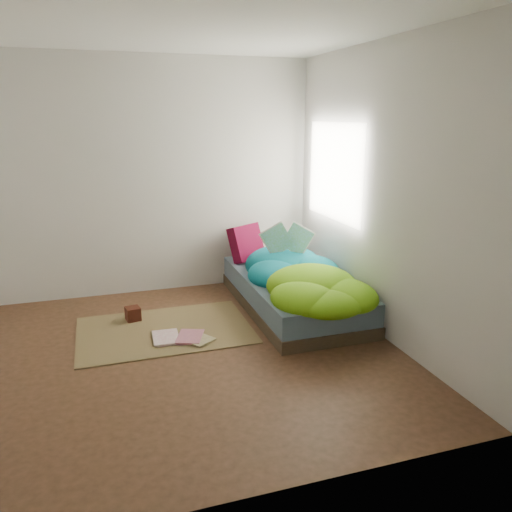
{
  "coord_description": "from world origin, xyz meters",
  "views": [
    {
      "loc": [
        -0.66,
        -3.86,
        1.96
      ],
      "look_at": [
        0.82,
        0.75,
        0.6
      ],
      "focal_mm": 35.0,
      "sensor_mm": 36.0,
      "label": 1
    }
  ],
  "objects": [
    {
      "name": "ground",
      "position": [
        0.0,
        0.0,
        0.0
      ],
      "size": [
        3.5,
        3.5,
        0.0
      ],
      "primitive_type": "cube",
      "color": "#3E2918",
      "rests_on": "ground"
    },
    {
      "name": "room_walls",
      "position": [
        0.01,
        0.01,
        1.63
      ],
      "size": [
        3.54,
        3.54,
        2.62
      ],
      "color": "silver",
      "rests_on": "ground"
    },
    {
      "name": "bed",
      "position": [
        1.22,
        0.72,
        0.17
      ],
      "size": [
        1.0,
        2.0,
        0.34
      ],
      "color": "#33271C",
      "rests_on": "ground"
    },
    {
      "name": "duvet",
      "position": [
        1.22,
        0.5,
        0.51
      ],
      "size": [
        0.96,
        1.84,
        0.34
      ],
      "primitive_type": null,
      "color": "#086581",
      "rests_on": "bed"
    },
    {
      "name": "rug",
      "position": [
        -0.15,
        0.55,
        0.01
      ],
      "size": [
        1.6,
        1.1,
        0.01
      ],
      "primitive_type": "cube",
      "color": "brown",
      "rests_on": "ground"
    },
    {
      "name": "pillow_floral",
      "position": [
        1.37,
        1.54,
        0.4
      ],
      "size": [
        0.61,
        0.49,
        0.12
      ],
      "primitive_type": "cube",
      "rotation": [
        0.0,
        0.0,
        0.36
      ],
      "color": "white",
      "rests_on": "bed"
    },
    {
      "name": "pillow_magenta",
      "position": [
        0.95,
        1.5,
        0.55
      ],
      "size": [
        0.42,
        0.32,
        0.41
      ],
      "primitive_type": "cube",
      "rotation": [
        0.0,
        0.0,
        0.53
      ],
      "color": "#4D051C",
      "rests_on": "bed"
    },
    {
      "name": "open_book",
      "position": [
        1.2,
        0.85,
        0.82
      ],
      "size": [
        0.46,
        0.21,
        0.28
      ],
      "primitive_type": null,
      "rotation": [
        0.0,
        0.0,
        -0.25
      ],
      "color": "#33822A",
      "rests_on": "duvet"
    },
    {
      "name": "wooden_box",
      "position": [
        -0.42,
        0.88,
        0.08
      ],
      "size": [
        0.16,
        0.16,
        0.13
      ],
      "primitive_type": "cube",
      "rotation": [
        0.0,
        0.0,
        0.19
      ],
      "color": "#3E0F0E",
      "rests_on": "rug"
    },
    {
      "name": "floor_book_a",
      "position": [
        -0.29,
        0.34,
        0.02
      ],
      "size": [
        0.25,
        0.33,
        0.02
      ],
      "primitive_type": "imported",
      "rotation": [
        0.0,
        0.0,
        -0.05
      ],
      "color": "silver",
      "rests_on": "rug"
    },
    {
      "name": "floor_book_b",
      "position": [
        -0.07,
        0.32,
        0.03
      ],
      "size": [
        0.32,
        0.36,
        0.03
      ],
      "primitive_type": "imported",
      "rotation": [
        0.0,
        0.0,
        -0.36
      ],
      "color": "#BA6B74",
      "rests_on": "rug"
    },
    {
      "name": "floor_book_c",
      "position": [
        -0.0,
        0.17,
        0.02
      ],
      "size": [
        0.34,
        0.37,
        0.02
      ],
      "primitive_type": "imported",
      "rotation": [
        0.0,
        0.0,
        0.57
      ],
      "color": "tan",
      "rests_on": "rug"
    }
  ]
}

